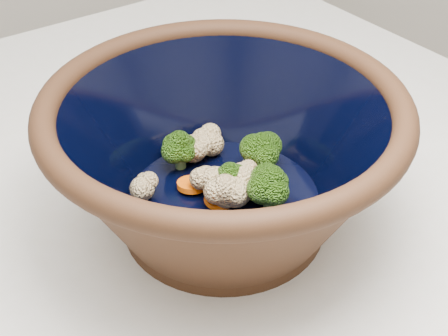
{
  "coord_description": "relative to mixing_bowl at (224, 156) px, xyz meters",
  "views": [
    {
      "loc": [
        -0.18,
        -0.37,
        1.35
      ],
      "look_at": [
        0.1,
        0.03,
        0.97
      ],
      "focal_mm": 50.0,
      "sensor_mm": 36.0,
      "label": 1
    }
  ],
  "objects": [
    {
      "name": "vegetable_pile",
      "position": [
        0.01,
        0.01,
        -0.03
      ],
      "size": [
        0.16,
        0.17,
        0.05
      ],
      "color": "#608442",
      "rests_on": "mixing_bowl"
    },
    {
      "name": "mixing_bowl",
      "position": [
        0.0,
        0.0,
        0.0
      ],
      "size": [
        0.39,
        0.39,
        0.15
      ],
      "rotation": [
        0.0,
        0.0,
        -0.18
      ],
      "color": "black",
      "rests_on": "counter"
    }
  ]
}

